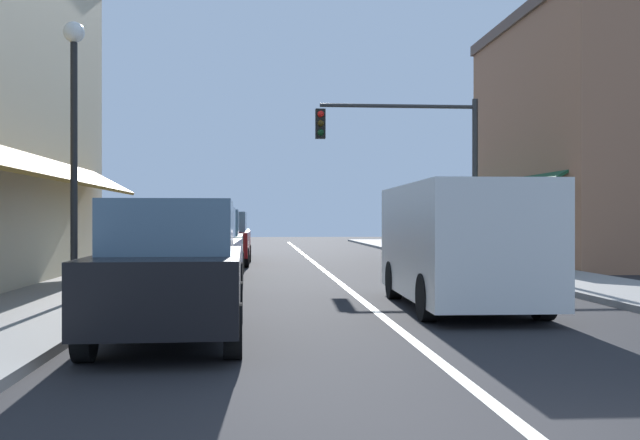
% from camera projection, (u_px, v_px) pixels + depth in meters
% --- Properties ---
extents(ground_plane, '(80.00, 80.00, 0.00)m').
position_uv_depth(ground_plane, '(323.00, 269.00, 22.25)').
color(ground_plane, black).
extents(sidewalk_left, '(2.60, 56.00, 0.12)m').
position_uv_depth(sidewalk_left, '(139.00, 268.00, 21.80)').
color(sidewalk_left, gray).
rests_on(sidewalk_left, ground).
extents(sidewalk_right, '(2.60, 56.00, 0.12)m').
position_uv_depth(sidewalk_right, '(498.00, 266.00, 22.71)').
color(sidewalk_right, gray).
rests_on(sidewalk_right, ground).
extents(lane_center_stripe, '(0.14, 52.00, 0.01)m').
position_uv_depth(lane_center_stripe, '(323.00, 269.00, 22.25)').
color(lane_center_stripe, silver).
rests_on(lane_center_stripe, ground).
extents(storefront_right_block, '(7.24, 10.20, 8.59)m').
position_uv_depth(storefront_right_block, '(601.00, 139.00, 25.06)').
color(storefront_right_block, '#9E6B4C').
rests_on(storefront_right_block, ground).
extents(parked_car_nearest_left, '(1.85, 4.13, 1.77)m').
position_uv_depth(parked_car_nearest_left, '(172.00, 271.00, 9.22)').
color(parked_car_nearest_left, black).
rests_on(parked_car_nearest_left, ground).
extents(parked_car_second_left, '(1.84, 4.13, 1.77)m').
position_uv_depth(parked_car_second_left, '(193.00, 253.00, 14.07)').
color(parked_car_second_left, navy).
rests_on(parked_car_second_left, ground).
extents(parked_car_third_left, '(1.83, 4.12, 1.77)m').
position_uv_depth(parked_car_third_left, '(209.00, 244.00, 18.96)').
color(parked_car_third_left, '#0F4C33').
rests_on(parked_car_third_left, ground).
extents(parked_car_far_left, '(1.82, 4.12, 1.77)m').
position_uv_depth(parked_car_far_left, '(223.00, 239.00, 24.45)').
color(parked_car_far_left, maroon).
rests_on(parked_car_far_left, ground).
extents(parked_car_distant_left, '(1.83, 4.12, 1.77)m').
position_uv_depth(parked_car_distant_left, '(228.00, 235.00, 29.12)').
color(parked_car_distant_left, '#B7BABF').
rests_on(parked_car_distant_left, ground).
extents(van_in_lane, '(2.09, 5.22, 2.12)m').
position_uv_depth(van_in_lane, '(459.00, 242.00, 12.56)').
color(van_in_lane, silver).
rests_on(van_in_lane, ground).
extents(traffic_signal_mast_arm, '(5.11, 0.50, 5.28)m').
position_uv_depth(traffic_signal_mast_arm, '(418.00, 151.00, 22.59)').
color(traffic_signal_mast_arm, '#333333').
rests_on(traffic_signal_mast_arm, ground).
extents(street_lamp_left_near, '(0.36, 0.36, 4.93)m').
position_uv_depth(street_lamp_left_near, '(74.00, 116.00, 12.55)').
color(street_lamp_left_near, black).
rests_on(street_lamp_left_near, ground).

